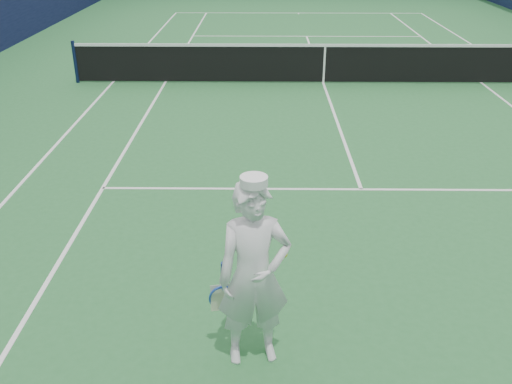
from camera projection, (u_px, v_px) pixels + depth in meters
ground at (323, 83)px, 14.79m from camera, size 80.00×80.00×0.00m
court_markings at (323, 83)px, 14.79m from camera, size 11.03×23.83×0.01m
windscreen_fence at (327, 3)px, 13.92m from camera, size 20.12×36.12×4.00m
tennis_net at (324, 62)px, 14.55m from camera, size 12.88×0.09×1.07m
tennis_player at (254, 275)px, 5.22m from camera, size 0.84×0.57×1.94m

